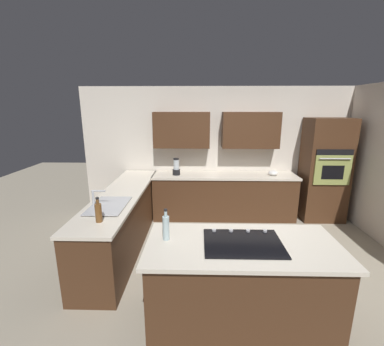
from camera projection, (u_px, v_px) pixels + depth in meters
ground_plane at (241, 265)px, 3.75m from camera, size 14.00×14.00×0.00m
wall_back at (225, 146)px, 5.39m from camera, size 6.00×0.44×2.60m
lower_cabinets_back at (224, 197)px, 5.32m from camera, size 2.80×0.60×0.86m
countertop_back at (224, 175)px, 5.21m from camera, size 2.84×0.64×0.04m
lower_cabinets_side at (123, 220)px, 4.23m from camera, size 0.60×2.90×0.86m
countertop_side at (122, 194)px, 4.12m from camera, size 0.64×2.94×0.04m
island_base at (241, 285)px, 2.68m from camera, size 1.82×0.81×0.86m
island_top at (243, 245)px, 2.57m from camera, size 1.90×0.89×0.04m
wall_oven at (324, 170)px, 5.13m from camera, size 0.80×0.66×2.00m
sink_unit at (108, 205)px, 3.52m from camera, size 0.46×0.70×0.23m
cooktop at (243, 243)px, 2.57m from camera, size 0.76×0.56×0.03m
blender at (176, 168)px, 5.15m from camera, size 0.15×0.15×0.33m
mixing_bowl at (273, 173)px, 5.12m from camera, size 0.19×0.19×0.10m
dish_soap_bottle at (98, 212)px, 3.03m from camera, size 0.08×0.08×0.30m
oil_bottle at (166, 227)px, 2.62m from camera, size 0.07×0.07×0.33m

